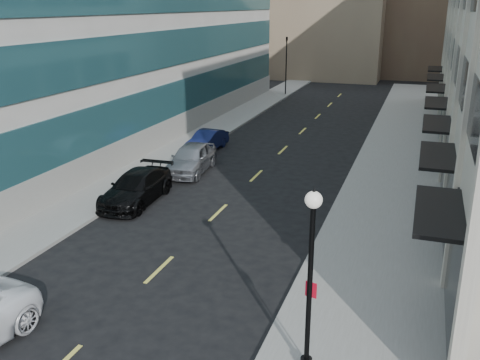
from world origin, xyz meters
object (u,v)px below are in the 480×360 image
Objects in this scene: car_silver_sedan at (191,158)px; urn_planter at (435,196)px; car_blue_sedan at (207,141)px; lamppost at (311,267)px; traffic_signal at (287,41)px; car_black_pickup at (136,188)px; sign_post at (310,309)px.

urn_planter is (13.38, -1.60, -0.18)m from car_silver_sedan.
car_blue_sedan is 23.29m from lamppost.
car_black_pickup is (1.19, -34.00, -4.96)m from traffic_signal.
traffic_signal is 24.28m from car_blue_sedan.
car_black_pickup is 1.97× the size of sign_post.
car_blue_sedan reaches higher than urn_planter.
car_silver_sedan is 4.94m from car_blue_sedan.
lamppost is 1.93× the size of sign_post.
lamppost reaches higher than car_silver_sedan.
lamppost is (10.71, -10.00, 2.39)m from car_black_pickup.
traffic_signal is 1.42× the size of car_silver_sedan.
traffic_signal is at bearing 118.54° from sign_post.
car_silver_sedan is 1.22× the size of car_blue_sedan.
lamppost reaches higher than car_blue_sedan.
lamppost is 14.42m from urn_planter.
car_blue_sedan is (-1.02, 4.83, -0.18)m from car_silver_sedan.
traffic_signal is 29.03m from car_silver_sedan.
sign_post is (10.18, -15.21, 1.00)m from car_silver_sedan.
car_black_pickup is 1.06× the size of car_silver_sedan.
car_black_pickup is at bearing -164.59° from urn_planter.
lamppost is at bearing -74.87° from traffic_signal.
car_silver_sedan reaches higher than urn_planter.
car_silver_sedan is 5.92× the size of urn_planter.
traffic_signal reaches higher than urn_planter.
lamppost is at bearing -76.66° from sign_post.
traffic_signal is 45.53m from sign_post.
car_black_pickup reaches higher than car_blue_sedan.
sign_post is at bearing 90.00° from lamppost.
lamppost reaches higher than sign_post.
lamppost is at bearing -56.07° from car_blue_sedan.
car_silver_sedan is 13.47m from urn_planter.
traffic_signal reaches higher than car_blue_sedan.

